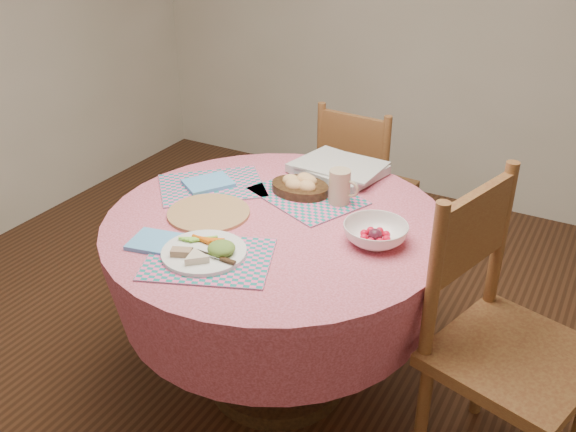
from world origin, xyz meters
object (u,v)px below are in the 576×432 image
object	(u,v)px
dining_table	(276,266)
fruit_bowl	(375,234)
bread_bowl	(300,185)
chair_right	(500,337)
latte_mug	(340,187)
wicker_trivet	(209,213)
dinner_plate	(205,251)
chair_back	(362,185)

from	to	relation	value
dining_table	fruit_bowl	size ratio (longest dim) A/B	4.62
bread_bowl	chair_right	bearing A→B (deg)	-15.25
latte_mug	wicker_trivet	bearing A→B (deg)	-140.92
bread_bowl	dinner_plate	bearing A→B (deg)	-95.07
dinner_plate	wicker_trivet	bearing A→B (deg)	123.08
chair_back	bread_bowl	size ratio (longest dim) A/B	3.90
dining_table	latte_mug	xyz separation A→B (m)	(0.14, 0.23, 0.27)
dinner_plate	latte_mug	bearing A→B (deg)	68.46
chair_right	latte_mug	bearing A→B (deg)	87.52
dining_table	dinner_plate	distance (m)	0.40
latte_mug	chair_right	bearing A→B (deg)	-18.43
wicker_trivet	bread_bowl	world-z (taller)	bread_bowl
dining_table	chair_right	bearing A→B (deg)	0.16
chair_back	bread_bowl	bearing A→B (deg)	97.36
latte_mug	bread_bowl	bearing A→B (deg)	178.26
dining_table	bread_bowl	size ratio (longest dim) A/B	5.39
chair_right	latte_mug	distance (m)	0.77
dining_table	wicker_trivet	bearing A→B (deg)	-161.07
chair_right	wicker_trivet	size ratio (longest dim) A/B	3.47
chair_back	fruit_bowl	world-z (taller)	chair_back
chair_back	wicker_trivet	bearing A→B (deg)	85.01
chair_back	wicker_trivet	size ratio (longest dim) A/B	2.99
bread_bowl	latte_mug	size ratio (longest dim) A/B	1.77
wicker_trivet	bread_bowl	bearing A→B (deg)	56.15
wicker_trivet	fruit_bowl	world-z (taller)	fruit_bowl
chair_right	bread_bowl	world-z (taller)	chair_right
dinner_plate	bread_bowl	distance (m)	0.56
latte_mug	dining_table	bearing A→B (deg)	-122.40
chair_back	latte_mug	size ratio (longest dim) A/B	6.91
bread_bowl	latte_mug	xyz separation A→B (m)	(0.17, -0.01, 0.03)
dinner_plate	fruit_bowl	bearing A→B (deg)	38.69
chair_back	wicker_trivet	world-z (taller)	chair_back
dining_table	bread_bowl	world-z (taller)	bread_bowl
chair_right	chair_back	world-z (taller)	chair_right
chair_right	chair_back	xyz separation A→B (m)	(-0.89, 0.98, -0.07)
dining_table	chair_right	xyz separation A→B (m)	(0.82, 0.00, -0.01)
latte_mug	fruit_bowl	xyz separation A→B (m)	(0.22, -0.20, -0.04)
fruit_bowl	bread_bowl	bearing A→B (deg)	152.43
wicker_trivet	bread_bowl	distance (m)	0.38
chair_right	chair_back	bearing A→B (deg)	58.38
dinner_plate	dining_table	bearing A→B (deg)	77.16
bread_bowl	fruit_bowl	xyz separation A→B (m)	(0.39, -0.21, -0.00)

